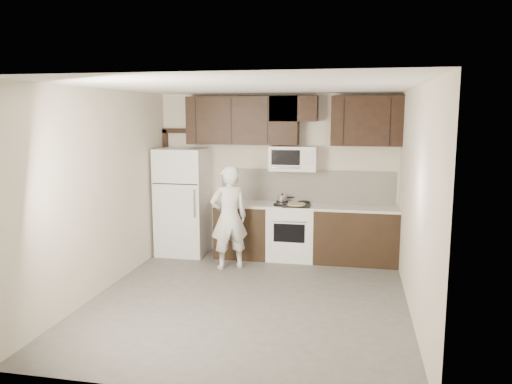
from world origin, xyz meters
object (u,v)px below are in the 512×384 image
(microwave, at_px, (293,158))
(refrigerator, at_px, (183,202))
(person, at_px, (229,217))
(stove, at_px, (292,231))

(microwave, height_order, refrigerator, microwave)
(microwave, xyz_separation_m, person, (-0.88, -0.82, -0.85))
(person, bearing_deg, microwave, -166.35)
(stove, height_order, person, person)
(microwave, relative_size, refrigerator, 0.42)
(stove, distance_m, person, 1.17)
(refrigerator, bearing_deg, microwave, 5.15)
(stove, relative_size, refrigerator, 0.52)
(microwave, bearing_deg, refrigerator, -174.85)
(refrigerator, height_order, person, refrigerator)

